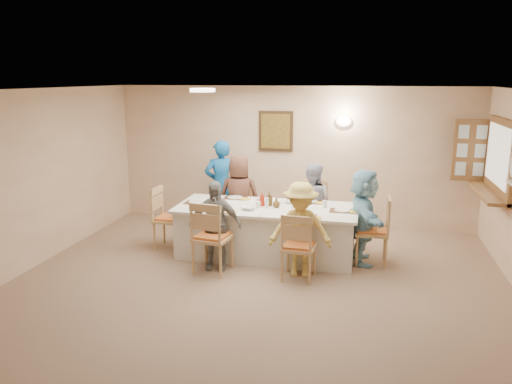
% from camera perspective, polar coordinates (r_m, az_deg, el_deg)
% --- Properties ---
extents(ground, '(7.00, 7.00, 0.00)m').
position_cam_1_polar(ground, '(6.13, -1.06, -12.64)').
color(ground, '#95765C').
extents(room_walls, '(7.00, 7.00, 7.00)m').
position_cam_1_polar(room_walls, '(5.64, -1.13, 1.36)').
color(room_walls, tan).
rests_on(room_walls, ground).
extents(wall_picture, '(0.62, 0.05, 0.72)m').
position_cam_1_polar(wall_picture, '(9.03, 2.26, 6.96)').
color(wall_picture, '#3E2615').
rests_on(wall_picture, room_walls).
extents(wall_sconce, '(0.26, 0.09, 0.18)m').
position_cam_1_polar(wall_sconce, '(8.85, 9.99, 7.95)').
color(wall_sconce, white).
rests_on(wall_sconce, room_walls).
extents(ceiling_light, '(0.36, 0.36, 0.05)m').
position_cam_1_polar(ceiling_light, '(7.25, -6.13, 11.50)').
color(ceiling_light, white).
rests_on(ceiling_light, room_walls).
extents(serving_hatch, '(0.06, 1.50, 1.15)m').
position_cam_1_polar(serving_hatch, '(8.08, 26.10, 3.48)').
color(serving_hatch, brown).
rests_on(serving_hatch, room_walls).
extents(hatch_sill, '(0.30, 1.50, 0.05)m').
position_cam_1_polar(hatch_sill, '(8.14, 24.91, -0.11)').
color(hatch_sill, brown).
rests_on(hatch_sill, room_walls).
extents(shutter_door, '(0.55, 0.04, 1.00)m').
position_cam_1_polar(shutter_door, '(8.76, 23.34, 4.39)').
color(shutter_door, brown).
rests_on(shutter_door, room_walls).
extents(dining_table, '(2.70, 1.14, 0.76)m').
position_cam_1_polar(dining_table, '(7.56, 1.22, -4.47)').
color(dining_table, beige).
rests_on(dining_table, ground).
extents(chair_back_left, '(0.48, 0.48, 0.93)m').
position_cam_1_polar(chair_back_left, '(8.42, -1.71, -2.05)').
color(chair_back_left, tan).
rests_on(chair_back_left, ground).
extents(chair_back_right, '(0.50, 0.50, 1.00)m').
position_cam_1_polar(chair_back_right, '(8.20, 6.45, -2.26)').
color(chair_back_right, tan).
rests_on(chair_back_right, ground).
extents(chair_front_left, '(0.55, 0.55, 1.03)m').
position_cam_1_polar(chair_front_left, '(6.93, -4.99, -5.01)').
color(chair_front_left, tan).
rests_on(chair_front_left, ground).
extents(chair_front_right, '(0.47, 0.47, 0.93)m').
position_cam_1_polar(chair_front_right, '(6.69, 4.92, -6.10)').
color(chair_front_right, tan).
rests_on(chair_front_right, ground).
extents(chair_left_end, '(0.47, 0.47, 0.98)m').
position_cam_1_polar(chair_left_end, '(7.97, -9.78, -2.91)').
color(chair_left_end, tan).
rests_on(chair_left_end, ground).
extents(chair_right_end, '(0.48, 0.48, 1.00)m').
position_cam_1_polar(chair_right_end, '(7.39, 13.11, -4.25)').
color(chair_right_end, tan).
rests_on(chair_right_end, ground).
extents(diner_back_left, '(0.77, 0.56, 1.43)m').
position_cam_1_polar(diner_back_left, '(8.24, -1.92, -0.59)').
color(diner_back_left, '#533126').
rests_on(diner_back_left, ground).
extents(diner_back_right, '(0.77, 0.66, 1.33)m').
position_cam_1_polar(diner_back_right, '(8.05, 6.38, -1.36)').
color(diner_back_right, '#AAA9C3').
rests_on(diner_back_right, ground).
extents(diner_front_left, '(0.79, 0.43, 1.27)m').
position_cam_1_polar(diner_front_left, '(7.00, -4.71, -3.79)').
color(diner_front_left, gray).
rests_on(diner_front_left, ground).
extents(diner_front_right, '(0.93, 0.64, 1.30)m').
position_cam_1_polar(diner_front_right, '(6.75, 5.09, -4.29)').
color(diner_front_right, '#E8C65C').
rests_on(diner_front_right, ground).
extents(diner_right_end, '(1.40, 0.75, 1.39)m').
position_cam_1_polar(diner_right_end, '(7.34, 12.17, -2.76)').
color(diner_right_end, '#8BC8E2').
rests_on(diner_right_end, ground).
extents(caregiver, '(0.86, 0.81, 1.59)m').
position_cam_1_polar(caregiver, '(8.78, -4.00, 0.79)').
color(caregiver, '#155CA4').
rests_on(caregiver, ground).
extents(placemat_fl, '(0.36, 0.26, 0.01)m').
position_cam_1_polar(placemat_fl, '(7.21, -4.12, -2.23)').
color(placemat_fl, '#472B19').
rests_on(placemat_fl, dining_table).
extents(plate_fl, '(0.25, 0.25, 0.02)m').
position_cam_1_polar(plate_fl, '(7.20, -4.12, -2.15)').
color(plate_fl, white).
rests_on(plate_fl, dining_table).
extents(napkin_fl, '(0.14, 0.14, 0.01)m').
position_cam_1_polar(napkin_fl, '(7.11, -2.85, -2.36)').
color(napkin_fl, gold).
rests_on(napkin_fl, dining_table).
extents(placemat_fr, '(0.37, 0.28, 0.01)m').
position_cam_1_polar(placemat_fr, '(6.96, 5.39, -2.79)').
color(placemat_fr, '#472B19').
rests_on(placemat_fr, dining_table).
extents(plate_fr, '(0.23, 0.23, 0.01)m').
position_cam_1_polar(plate_fr, '(6.96, 5.39, -2.71)').
color(plate_fr, white).
rests_on(plate_fr, dining_table).
extents(napkin_fr, '(0.15, 0.15, 0.01)m').
position_cam_1_polar(napkin_fr, '(6.90, 6.83, -2.93)').
color(napkin_fr, gold).
rests_on(napkin_fr, dining_table).
extents(placemat_bl, '(0.36, 0.27, 0.01)m').
position_cam_1_polar(placemat_bl, '(7.99, -2.39, -0.68)').
color(placemat_bl, '#472B19').
rests_on(placemat_bl, dining_table).
extents(plate_bl, '(0.24, 0.24, 0.01)m').
position_cam_1_polar(plate_bl, '(7.98, -2.39, -0.61)').
color(plate_bl, white).
rests_on(plate_bl, dining_table).
extents(napkin_bl, '(0.14, 0.14, 0.01)m').
position_cam_1_polar(napkin_bl, '(7.89, -1.23, -0.78)').
color(napkin_bl, gold).
rests_on(napkin_bl, dining_table).
extents(placemat_br, '(0.37, 0.27, 0.01)m').
position_cam_1_polar(placemat_br, '(7.77, 6.19, -1.13)').
color(placemat_br, '#472B19').
rests_on(placemat_br, dining_table).
extents(plate_br, '(0.23, 0.23, 0.01)m').
position_cam_1_polar(plate_br, '(7.77, 6.19, -1.06)').
color(plate_br, white).
rests_on(plate_br, dining_table).
extents(napkin_br, '(0.14, 0.14, 0.01)m').
position_cam_1_polar(napkin_br, '(7.70, 7.48, -1.24)').
color(napkin_br, gold).
rests_on(napkin_br, dining_table).
extents(placemat_le, '(0.36, 0.27, 0.01)m').
position_cam_1_polar(placemat_le, '(7.74, -6.78, -1.20)').
color(placemat_le, '#472B19').
rests_on(placemat_le, dining_table).
extents(plate_le, '(0.25, 0.25, 0.02)m').
position_cam_1_polar(plate_le, '(7.74, -6.78, -1.13)').
color(plate_le, white).
rests_on(plate_le, dining_table).
extents(napkin_le, '(0.14, 0.14, 0.01)m').
position_cam_1_polar(napkin_le, '(7.64, -5.63, -1.32)').
color(napkin_le, gold).
rests_on(napkin_le, dining_table).
extents(placemat_re, '(0.37, 0.27, 0.01)m').
position_cam_1_polar(placemat_re, '(7.33, 9.85, -2.13)').
color(placemat_re, '#472B19').
rests_on(placemat_re, dining_table).
extents(plate_re, '(0.23, 0.23, 0.01)m').
position_cam_1_polar(plate_re, '(7.32, 9.86, -2.05)').
color(plate_re, white).
rests_on(plate_re, dining_table).
extents(napkin_re, '(0.15, 0.15, 0.01)m').
position_cam_1_polar(napkin_re, '(7.27, 11.25, -2.25)').
color(napkin_re, gold).
rests_on(napkin_re, dining_table).
extents(teacup_a, '(0.20, 0.20, 0.09)m').
position_cam_1_polar(teacup_a, '(7.34, -5.48, -1.62)').
color(teacup_a, white).
rests_on(teacup_a, dining_table).
extents(teacup_b, '(0.13, 0.13, 0.09)m').
position_cam_1_polar(teacup_b, '(7.85, 4.95, -0.64)').
color(teacup_b, white).
rests_on(teacup_b, dining_table).
extents(bowl_a, '(0.29, 0.29, 0.05)m').
position_cam_1_polar(bowl_a, '(7.30, -0.86, -1.81)').
color(bowl_a, white).
rests_on(bowl_a, dining_table).
extents(bowl_b, '(0.19, 0.19, 0.06)m').
position_cam_1_polar(bowl_b, '(7.67, 4.06, -1.08)').
color(bowl_b, white).
rests_on(bowl_b, dining_table).
extents(condiment_ketchup, '(0.08, 0.08, 0.21)m').
position_cam_1_polar(condiment_ketchup, '(7.47, 0.70, -0.82)').
color(condiment_ketchup, '#B8230F').
rests_on(condiment_ketchup, dining_table).
extents(condiment_brown, '(0.14, 0.14, 0.21)m').
position_cam_1_polar(condiment_brown, '(7.51, 1.52, -0.78)').
color(condiment_brown, '#473113').
rests_on(condiment_brown, dining_table).
extents(condiment_malt, '(0.12, 0.12, 0.14)m').
position_cam_1_polar(condiment_malt, '(7.40, 2.35, -1.24)').
color(condiment_malt, '#473113').
rests_on(condiment_malt, dining_table).
extents(drinking_glass, '(0.06, 0.06, 0.10)m').
position_cam_1_polar(drinking_glass, '(7.52, 0.19, -1.12)').
color(drinking_glass, silver).
rests_on(drinking_glass, dining_table).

